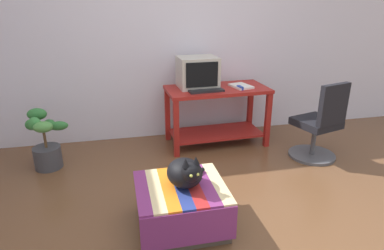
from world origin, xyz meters
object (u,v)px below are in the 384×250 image
(keyboard, at_px, (206,91))
(book, at_px, (241,86))
(ottoman_with_blanket, at_px, (181,206))
(desk, at_px, (217,106))
(cat, at_px, (186,173))
(office_chair, at_px, (320,126))
(tv_monitor, at_px, (198,73))
(potted_plant, at_px, (46,144))
(stapler, at_px, (240,88))

(keyboard, relative_size, book, 1.48)
(ottoman_with_blanket, bearing_deg, desk, 64.23)
(cat, xyz_separation_m, office_chair, (1.68, 0.86, -0.09))
(keyboard, height_order, cat, keyboard)
(desk, relative_size, tv_monitor, 2.62)
(book, xyz_separation_m, potted_plant, (-2.22, -0.22, -0.45))
(stapler, bearing_deg, ottoman_with_blanket, -132.66)
(tv_monitor, height_order, potted_plant, tv_monitor)
(desk, bearing_deg, book, -8.92)
(desk, distance_m, ottoman_with_blanket, 1.73)
(keyboard, xyz_separation_m, stapler, (0.41, 0.01, 0.01))
(tv_monitor, bearing_deg, keyboard, -80.02)
(desk, distance_m, stapler, 0.37)
(book, relative_size, potted_plant, 0.42)
(cat, distance_m, office_chair, 1.89)
(tv_monitor, bearing_deg, stapler, -26.36)
(desk, bearing_deg, keyboard, -143.42)
(keyboard, relative_size, potted_plant, 0.62)
(potted_plant, bearing_deg, ottoman_with_blanket, -46.94)
(tv_monitor, distance_m, keyboard, 0.28)
(cat, bearing_deg, tv_monitor, 61.86)
(stapler, bearing_deg, office_chair, -44.12)
(office_chair, bearing_deg, ottoman_with_blanket, 10.87)
(office_chair, bearing_deg, desk, -50.13)
(keyboard, height_order, ottoman_with_blanket, keyboard)
(ottoman_with_blanket, distance_m, stapler, 1.80)
(ottoman_with_blanket, height_order, stapler, stapler)
(tv_monitor, xyz_separation_m, potted_plant, (-1.71, -0.33, -0.61))
(potted_plant, relative_size, office_chair, 0.73)
(stapler, bearing_deg, book, 56.38)
(cat, relative_size, potted_plant, 0.59)
(desk, relative_size, cat, 3.21)
(desk, xyz_separation_m, ottoman_with_blanket, (-0.74, -1.53, -0.30))
(keyboard, bearing_deg, book, 7.64)
(potted_plant, distance_m, stapler, 2.22)
(ottoman_with_blanket, relative_size, potted_plant, 1.06)
(office_chair, xyz_separation_m, stapler, (-0.74, 0.55, 0.34))
(ottoman_with_blanket, distance_m, potted_plant, 1.75)
(tv_monitor, height_order, book, tv_monitor)
(keyboard, distance_m, cat, 1.51)
(tv_monitor, height_order, office_chair, tv_monitor)
(tv_monitor, relative_size, potted_plant, 0.72)
(desk, xyz_separation_m, office_chair, (0.98, -0.67, -0.09))
(desk, relative_size, potted_plant, 1.89)
(cat, bearing_deg, ottoman_with_blanket, 160.13)
(potted_plant, bearing_deg, office_chair, -8.22)
(tv_monitor, bearing_deg, cat, -108.78)
(keyboard, height_order, potted_plant, keyboard)
(tv_monitor, distance_m, ottoman_with_blanket, 1.83)
(desk, relative_size, keyboard, 3.06)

